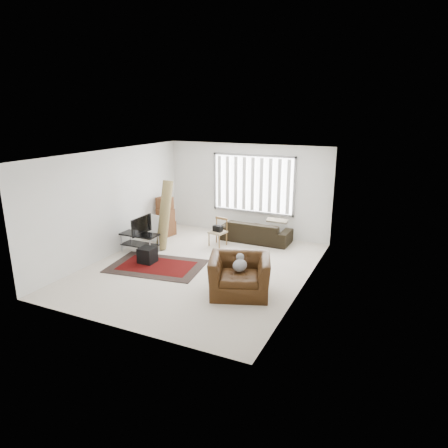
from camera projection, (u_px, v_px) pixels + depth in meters
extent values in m
plane|color=beige|center=(200.00, 268.00, 9.54)|extent=(6.00, 6.00, 0.00)
cube|color=white|center=(198.00, 154.00, 8.79)|extent=(5.00, 6.00, 0.02)
cube|color=white|center=(247.00, 190.00, 11.78)|extent=(5.00, 0.02, 2.70)
cube|color=white|center=(111.00, 255.00, 6.55)|extent=(5.00, 0.02, 2.70)
cube|color=white|center=(112.00, 203.00, 10.18)|extent=(0.02, 6.00, 2.70)
cube|color=white|center=(306.00, 226.00, 8.15)|extent=(0.02, 6.00, 2.70)
cube|color=white|center=(253.00, 184.00, 11.62)|extent=(2.40, 0.01, 1.60)
cube|color=gray|center=(253.00, 184.00, 11.60)|extent=(2.52, 0.06, 1.72)
cube|color=white|center=(253.00, 184.00, 11.57)|extent=(2.40, 0.02, 1.55)
cube|color=black|center=(157.00, 266.00, 9.61)|extent=(2.39, 1.77, 0.02)
cube|color=#460706|center=(157.00, 266.00, 9.61)|extent=(1.87, 1.25, 0.00)
cube|color=black|center=(139.00, 234.00, 10.46)|extent=(1.01, 0.46, 0.04)
cube|color=black|center=(140.00, 245.00, 10.54)|extent=(0.97, 0.42, 0.03)
cylinder|color=#B2B2B7|center=(121.00, 243.00, 10.54)|extent=(0.03, 0.03, 0.51)
cylinder|color=#B2B2B7|center=(150.00, 247.00, 10.17)|extent=(0.03, 0.03, 0.51)
cylinder|color=#B2B2B7|center=(131.00, 238.00, 10.88)|extent=(0.03, 0.03, 0.51)
cylinder|color=#B2B2B7|center=(159.00, 243.00, 10.51)|extent=(0.03, 0.03, 0.51)
imported|color=black|center=(139.00, 225.00, 10.39)|extent=(0.11, 0.82, 0.47)
cube|color=black|center=(147.00, 255.00, 9.78)|extent=(0.38, 0.38, 0.38)
cube|color=brown|center=(166.00, 228.00, 11.98)|extent=(0.54, 0.51, 0.43)
cube|color=brown|center=(165.00, 215.00, 11.83)|extent=(0.49, 0.46, 0.38)
cube|color=brown|center=(165.00, 203.00, 11.79)|extent=(0.45, 0.45, 0.34)
cube|color=silver|center=(154.00, 228.00, 11.41)|extent=(0.63, 0.39, 0.75)
cylinder|color=olive|center=(165.00, 215.00, 10.65)|extent=(0.40, 0.68, 1.86)
imported|color=black|center=(256.00, 228.00, 11.36)|extent=(2.01, 0.88, 0.77)
cube|color=#917F5F|center=(218.00, 232.00, 10.99)|extent=(0.48, 0.48, 0.05)
cylinder|color=brown|center=(209.00, 239.00, 11.00)|extent=(0.04, 0.04, 0.38)
cylinder|color=brown|center=(219.00, 242.00, 10.81)|extent=(0.04, 0.04, 0.38)
cylinder|color=brown|center=(216.00, 236.00, 11.28)|extent=(0.04, 0.04, 0.38)
cylinder|color=brown|center=(226.00, 238.00, 11.09)|extent=(0.04, 0.04, 0.38)
cube|color=brown|center=(222.00, 218.00, 11.04)|extent=(0.39, 0.11, 0.06)
cube|color=brown|center=(217.00, 223.00, 11.18)|extent=(0.04, 0.04, 0.38)
cube|color=brown|center=(227.00, 225.00, 10.99)|extent=(0.04, 0.04, 0.38)
cube|color=black|center=(218.00, 229.00, 10.96)|extent=(0.28, 0.19, 0.16)
imported|color=#391F0B|center=(240.00, 273.00, 8.10)|extent=(1.51, 1.42, 0.90)
ellipsoid|color=#59595B|center=(240.00, 267.00, 8.06)|extent=(0.35, 0.39, 0.22)
sphere|color=#59595B|center=(240.00, 257.00, 8.19)|extent=(0.17, 0.17, 0.17)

